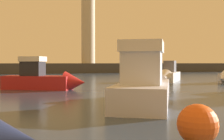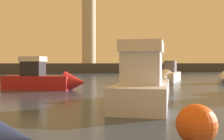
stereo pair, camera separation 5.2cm
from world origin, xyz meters
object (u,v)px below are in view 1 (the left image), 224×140
Objects in this scene: lighthouse at (88,26)px; mooring_buoy at (198,124)px; motorboat_1 at (146,84)px; motorboat_3 at (168,75)px; motorboat_5 at (46,79)px.

lighthouse reaches higher than mooring_buoy.
lighthouse is 15.99× the size of mooring_buoy.
mooring_buoy is (-1.81, -7.10, -0.40)m from motorboat_1.
motorboat_3 is at bearing 57.33° from motorboat_1.
lighthouse reaches higher than motorboat_3.
motorboat_5 is at bearing 99.79° from mooring_buoy.
motorboat_5 is (-12.85, -4.63, 0.09)m from motorboat_3.
lighthouse reaches higher than motorboat_1.
motorboat_1 reaches higher than mooring_buoy.
motorboat_3 is at bearing 63.21° from mooring_buoy.
mooring_buoy is (-10.17, -20.15, -0.18)m from motorboat_3.
mooring_buoy is (2.68, -15.52, -0.27)m from motorboat_5.
motorboat_1 reaches higher than motorboat_5.
lighthouse is at bearing 72.57° from motorboat_5.
mooring_buoy is at bearing -80.21° from motorboat_5.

